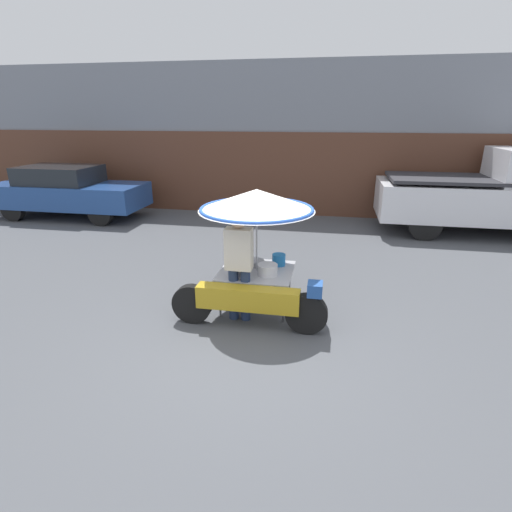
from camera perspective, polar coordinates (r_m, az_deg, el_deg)
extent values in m
plane|color=#4C4F54|center=(5.55, -0.73, -11.67)|extent=(36.00, 36.00, 0.00)
cube|color=gray|center=(12.96, 6.74, 16.28)|extent=(28.00, 2.00, 4.32)
cube|color=#563323|center=(12.04, 6.18, 11.46)|extent=(23.80, 0.06, 2.40)
cylinder|color=black|center=(5.59, 7.22, -8.19)|extent=(0.58, 0.14, 0.58)
cylinder|color=black|center=(5.89, -9.09, -6.76)|extent=(0.58, 0.14, 0.58)
cube|color=#B7931E|center=(5.61, -1.18, -6.08)|extent=(1.45, 0.24, 0.32)
cube|color=#234C93|center=(5.42, 8.42, -4.70)|extent=(0.20, 0.24, 0.18)
cylinder|color=black|center=(6.56, 0.58, -3.93)|extent=(0.52, 0.14, 0.52)
cylinder|color=#515156|center=(5.81, 3.89, -6.84)|extent=(0.03, 0.03, 0.60)
cylinder|color=#515156|center=(6.61, 4.82, -3.49)|extent=(0.03, 0.03, 0.60)
cylinder|color=#515156|center=(5.98, -5.17, -6.08)|extent=(0.03, 0.03, 0.60)
cylinder|color=#515156|center=(6.76, -3.17, -2.92)|extent=(0.03, 0.03, 0.60)
cube|color=#B2B2B7|center=(6.15, 0.09, -2.13)|extent=(1.11, 1.04, 0.02)
cylinder|color=#B2B2B7|center=(5.99, 0.09, 2.15)|extent=(0.03, 0.03, 0.94)
cone|color=white|center=(5.83, 0.09, 8.04)|extent=(1.71, 1.71, 0.31)
torus|color=blue|center=(5.86, 0.09, 6.74)|extent=(1.68, 1.68, 0.05)
cylinder|color=#B7B7BC|center=(6.00, -2.58, -1.67)|extent=(0.32, 0.32, 0.19)
cylinder|color=silver|center=(5.94, 1.65, -1.96)|extent=(0.30, 0.30, 0.17)
cylinder|color=#939399|center=(6.33, -0.06, -0.97)|extent=(0.28, 0.28, 0.08)
cylinder|color=#1E6BB2|center=(6.33, 3.28, -0.53)|extent=(0.21, 0.21, 0.18)
cylinder|color=navy|center=(5.89, -3.22, -5.38)|extent=(0.14, 0.14, 0.80)
cylinder|color=navy|center=(5.85, -1.50, -5.53)|extent=(0.14, 0.14, 0.80)
cube|color=beige|center=(5.61, -2.47, 1.03)|extent=(0.38, 0.22, 0.60)
sphere|color=tan|center=(5.49, -2.53, 5.06)|extent=(0.22, 0.22, 0.22)
cylinder|color=black|center=(11.70, -21.35, 5.67)|extent=(0.67, 0.20, 0.67)
cylinder|color=black|center=(12.90, -18.09, 7.24)|extent=(0.67, 0.20, 0.67)
cylinder|color=black|center=(13.33, -31.42, 5.71)|extent=(0.67, 0.20, 0.67)
cylinder|color=black|center=(14.39, -27.75, 7.17)|extent=(0.67, 0.20, 0.67)
cube|color=navy|center=(12.96, -25.09, 7.92)|extent=(4.39, 1.68, 0.66)
cube|color=#1E2328|center=(13.01, -26.26, 10.38)|extent=(2.11, 1.48, 0.49)
cylinder|color=black|center=(10.45, 23.01, 4.22)|extent=(0.77, 0.24, 0.77)
cylinder|color=black|center=(11.96, 21.55, 6.19)|extent=(0.77, 0.24, 0.77)
cube|color=silver|center=(11.54, 30.33, 6.71)|extent=(5.33, 1.86, 0.89)
cube|color=#2D2D33|center=(11.15, 25.60, 9.96)|extent=(2.77, 1.79, 0.08)
cylinder|color=#2D2D33|center=(15.08, -29.05, 6.65)|extent=(0.29, 0.29, 0.27)
sphere|color=#388442|center=(15.00, -29.35, 8.43)|extent=(0.82, 0.82, 0.82)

